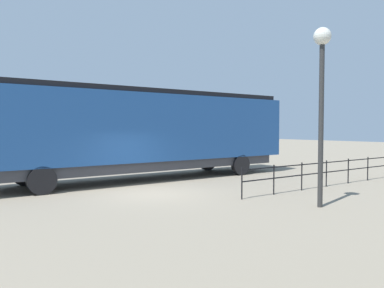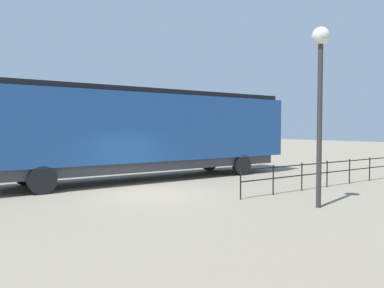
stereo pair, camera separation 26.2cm
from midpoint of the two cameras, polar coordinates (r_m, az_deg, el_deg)
ground_plane at (r=14.94m, az=-5.74°, el=-7.40°), size 120.00×120.00×0.00m
locomotive at (r=19.01m, az=-5.38°, el=2.08°), size 3.18×16.10×4.37m
lamp_post at (r=12.89m, az=19.23°, el=9.71°), size 0.56×0.56×5.72m
platform_fence at (r=18.12m, az=21.51°, el=-3.47°), size 0.05×11.71×1.14m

